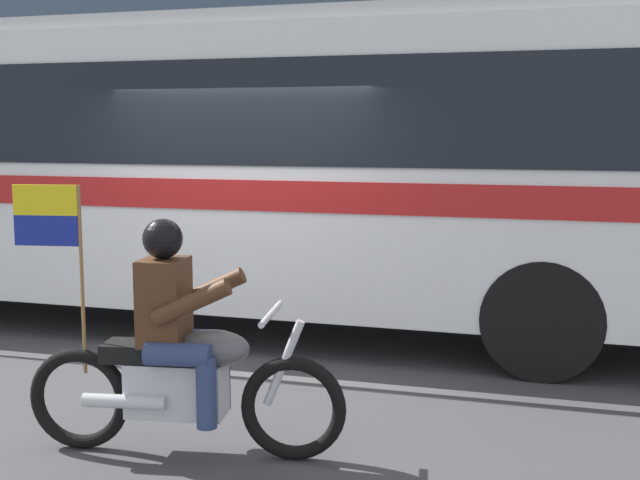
# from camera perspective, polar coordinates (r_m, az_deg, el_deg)

# --- Properties ---
(ground_plane) EXTENTS (60.00, 60.00, 0.00)m
(ground_plane) POSITION_cam_1_polar(r_m,az_deg,el_deg) (8.00, -5.22, -7.85)
(ground_plane) COLOR #3D3D3F
(sidewalk_curb) EXTENTS (28.00, 3.80, 0.15)m
(sidewalk_curb) POSITION_cam_1_polar(r_m,az_deg,el_deg) (12.75, 3.23, -1.63)
(sidewalk_curb) COLOR #A39E93
(sidewalk_curb) RESTS_ON ground_plane
(lane_center_stripe) EXTENTS (26.60, 0.14, 0.01)m
(lane_center_stripe) POSITION_cam_1_polar(r_m,az_deg,el_deg) (7.46, -6.94, -8.99)
(lane_center_stripe) COLOR silver
(lane_center_stripe) RESTS_ON ground_plane
(transit_bus) EXTENTS (13.43, 2.73, 3.22)m
(transit_bus) POSITION_cam_1_polar(r_m,az_deg,el_deg) (9.18, -8.23, 6.03)
(transit_bus) COLOR white
(transit_bus) RESTS_ON ground_plane
(motorcycle_with_rider) EXTENTS (2.18, 0.71, 1.78)m
(motorcycle_with_rider) POSITION_cam_1_polar(r_m,az_deg,el_deg) (5.53, -9.63, -7.85)
(motorcycle_with_rider) COLOR black
(motorcycle_with_rider) RESTS_ON ground_plane
(fire_hydrant) EXTENTS (0.22, 0.30, 0.75)m
(fire_hydrant) POSITION_cam_1_polar(r_m,az_deg,el_deg) (13.66, -20.42, 0.40)
(fire_hydrant) COLOR #4C8C3F
(fire_hydrant) RESTS_ON sidewalk_curb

